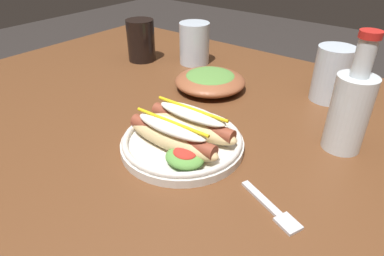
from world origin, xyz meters
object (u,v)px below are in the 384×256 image
(fork, at_px, (273,210))
(hot_dog_plate, at_px, (182,137))
(glass_bottle, at_px, (350,108))
(extra_cup, at_px, (332,74))
(side_bowl, at_px, (210,80))
(soda_cup, at_px, (141,40))
(water_cup, at_px, (194,43))

(fork, bearing_deg, hot_dog_plate, -168.80)
(glass_bottle, bearing_deg, fork, -96.09)
(hot_dog_plate, distance_m, fork, 0.22)
(hot_dog_plate, height_order, extra_cup, extra_cup)
(fork, relative_size, glass_bottle, 0.53)
(fork, distance_m, side_bowl, 0.44)
(soda_cup, xyz_separation_m, side_bowl, (0.29, -0.05, -0.04))
(water_cup, distance_m, glass_bottle, 0.54)
(glass_bottle, bearing_deg, hot_dog_plate, -140.93)
(hot_dog_plate, height_order, side_bowl, hot_dog_plate)
(soda_cup, xyz_separation_m, extra_cup, (0.55, 0.08, 0.00))
(hot_dog_plate, bearing_deg, glass_bottle, 39.07)
(extra_cup, bearing_deg, fork, -81.12)
(fork, distance_m, water_cup, 0.64)
(soda_cup, relative_size, extra_cup, 0.95)
(hot_dog_plate, bearing_deg, fork, -11.44)
(water_cup, height_order, extra_cup, extra_cup)
(fork, height_order, glass_bottle, glass_bottle)
(soda_cup, height_order, extra_cup, extra_cup)
(fork, height_order, extra_cup, extra_cup)
(fork, height_order, soda_cup, soda_cup)
(hot_dog_plate, distance_m, water_cup, 0.47)
(fork, distance_m, soda_cup, 0.71)
(water_cup, relative_size, glass_bottle, 0.54)
(hot_dog_plate, bearing_deg, side_bowl, 114.47)
(fork, xyz_separation_m, glass_bottle, (0.02, 0.23, 0.08))
(fork, bearing_deg, glass_bottle, 106.56)
(soda_cup, xyz_separation_m, water_cup, (0.14, 0.08, -0.00))
(soda_cup, bearing_deg, fork, -28.98)
(side_bowl, bearing_deg, extra_cup, 26.30)
(hot_dog_plate, xyz_separation_m, glass_bottle, (0.24, 0.19, 0.06))
(side_bowl, bearing_deg, fork, -42.23)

